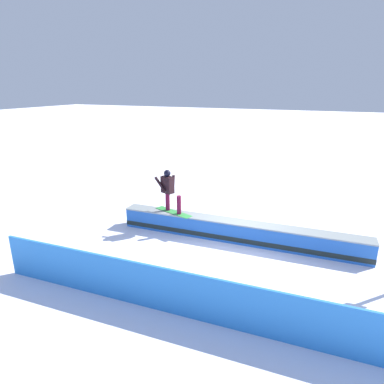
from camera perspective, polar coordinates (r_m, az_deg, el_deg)
The scene contains 4 objects.
ground_plane at distance 10.57m, azimuth 7.72°, elevation -8.34°, with size 120.00×120.00×0.00m, color white.
grind_box at distance 10.44m, azimuth 7.79°, elevation -6.85°, with size 7.64×0.85×0.66m.
snowboarder at distance 10.81m, azimuth -3.94°, elevation 0.44°, with size 1.43×0.72×1.38m.
safety_fence at distance 7.15m, azimuth -1.10°, elevation -17.18°, with size 9.49×0.06×1.05m, color #2B7DDD.
Camera 1 is at (-2.45, 9.19, 4.62)m, focal length 31.20 mm.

